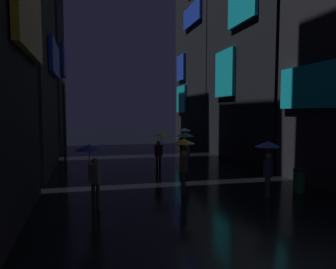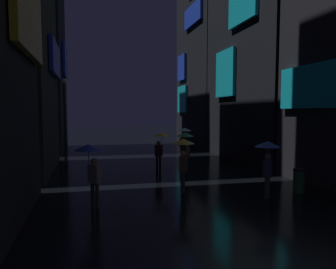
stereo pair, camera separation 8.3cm
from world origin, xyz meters
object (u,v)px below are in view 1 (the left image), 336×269
(pedestrian_foreground_left_green, at_px, (186,141))
(pedestrian_midstreet_centre_clear, at_px, (184,135))
(pedestrian_far_right_blue, at_px, (91,158))
(streetlamp_left_far, at_px, (64,110))
(pedestrian_near_crossing_yellow, at_px, (183,150))
(trash_bin, at_px, (299,180))
(pedestrian_midstreet_left_blue, at_px, (268,154))
(pedestrian_foreground_right_yellow, at_px, (161,141))

(pedestrian_foreground_left_green, relative_size, pedestrian_midstreet_centre_clear, 1.00)
(pedestrian_far_right_blue, xyz_separation_m, streetlamp_left_far, (-1.37, 9.16, 1.59))
(pedestrian_near_crossing_yellow, bearing_deg, pedestrian_far_right_blue, -162.83)
(pedestrian_near_crossing_yellow, xyz_separation_m, pedestrian_midstreet_centre_clear, (2.55, 7.64, 0.00))
(pedestrian_foreground_left_green, relative_size, trash_bin, 2.28)
(pedestrian_foreground_left_green, bearing_deg, trash_bin, -54.87)
(streetlamp_left_far, bearing_deg, pedestrian_midstreet_left_blue, -52.45)
(pedestrian_midstreet_centre_clear, relative_size, pedestrian_midstreet_left_blue, 1.00)
(pedestrian_far_right_blue, bearing_deg, trash_bin, -0.72)
(pedestrian_foreground_left_green, relative_size, pedestrian_far_right_blue, 1.00)
(pedestrian_midstreet_left_blue, height_order, streetlamp_left_far, streetlamp_left_far)
(pedestrian_foreground_left_green, distance_m, pedestrian_midstreet_centre_clear, 4.49)
(pedestrian_midstreet_centre_clear, xyz_separation_m, pedestrian_midstreet_left_blue, (0.08, -9.34, 0.00))
(pedestrian_foreground_left_green, bearing_deg, pedestrian_near_crossing_yellow, -110.26)
(pedestrian_foreground_right_yellow, relative_size, pedestrian_midstreet_centre_clear, 1.00)
(pedestrian_far_right_blue, relative_size, trash_bin, 2.28)
(pedestrian_foreground_left_green, distance_m, pedestrian_midstreet_left_blue, 5.23)
(pedestrian_near_crossing_yellow, distance_m, pedestrian_midstreet_centre_clear, 8.05)
(pedestrian_midstreet_left_blue, xyz_separation_m, pedestrian_far_right_blue, (-6.15, 0.61, 0.00))
(pedestrian_foreground_right_yellow, xyz_separation_m, streetlamp_left_far, (-4.95, 4.17, 1.59))
(pedestrian_near_crossing_yellow, bearing_deg, pedestrian_midstreet_centre_clear, 71.53)
(pedestrian_foreground_right_yellow, bearing_deg, pedestrian_foreground_left_green, -25.84)
(trash_bin, bearing_deg, pedestrian_midstreet_left_blue, -163.91)
(pedestrian_midstreet_left_blue, relative_size, streetlamp_left_far, 0.41)
(pedestrian_near_crossing_yellow, bearing_deg, pedestrian_foreground_left_green, 69.74)
(pedestrian_midstreet_centre_clear, bearing_deg, pedestrian_foreground_right_yellow, -123.68)
(pedestrian_near_crossing_yellow, bearing_deg, pedestrian_midstreet_left_blue, -32.88)
(pedestrian_foreground_left_green, distance_m, pedestrian_far_right_blue, 6.49)
(streetlamp_left_far, bearing_deg, pedestrian_near_crossing_yellow, -58.83)
(pedestrian_near_crossing_yellow, height_order, pedestrian_foreground_left_green, same)
(pedestrian_foreground_right_yellow, distance_m, pedestrian_foreground_left_green, 1.30)
(pedestrian_near_crossing_yellow, height_order, streetlamp_left_far, streetlamp_left_far)
(pedestrian_midstreet_centre_clear, distance_m, pedestrian_far_right_blue, 10.63)
(pedestrian_foreground_right_yellow, height_order, pedestrian_foreground_left_green, same)
(pedestrian_foreground_right_yellow, xyz_separation_m, trash_bin, (4.35, -5.09, -1.20))
(pedestrian_foreground_right_yellow, bearing_deg, pedestrian_far_right_blue, -125.66)
(pedestrian_foreground_right_yellow, xyz_separation_m, pedestrian_midstreet_centre_clear, (2.49, 3.73, 0.00))
(pedestrian_near_crossing_yellow, bearing_deg, streetlamp_left_far, 121.17)
(pedestrian_foreground_right_yellow, relative_size, trash_bin, 2.28)
(pedestrian_foreground_right_yellow, bearing_deg, streetlamp_left_far, 139.88)
(pedestrian_midstreet_centre_clear, height_order, pedestrian_midstreet_left_blue, same)
(pedestrian_foreground_left_green, relative_size, streetlamp_left_far, 0.41)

